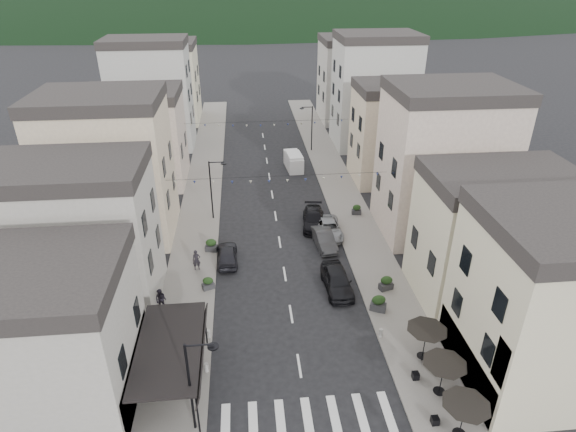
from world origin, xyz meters
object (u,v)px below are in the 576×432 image
parked_car_b (324,239)px  pedestrian_a (197,260)px  parked_car_a (337,280)px  parked_car_d (313,219)px  parked_car_e (227,254)px  pedestrian_b (161,300)px  parked_car_c (329,228)px  delivery_van (294,161)px

parked_car_b → pedestrian_a: bearing=-171.7°
parked_car_a → parked_car_b: size_ratio=1.14×
parked_car_d → parked_car_e: bearing=-138.6°
parked_car_b → parked_car_d: size_ratio=0.86×
parked_car_e → pedestrian_b: (-4.60, -5.96, 0.26)m
pedestrian_a → pedestrian_b: size_ratio=1.03×
parked_car_a → pedestrian_b: size_ratio=2.84×
pedestrian_a → parked_car_c: bearing=12.1°
parked_car_a → pedestrian_a: (-10.82, 3.58, 0.18)m
parked_car_d → delivery_van: delivery_van is taller
parked_car_b → parked_car_a: bearing=-96.5°
parked_car_e → pedestrian_a: size_ratio=2.36×
parked_car_e → pedestrian_b: 7.53m
parked_car_b → parked_car_d: (-0.41, 3.77, 0.02)m
parked_car_c → parked_car_d: size_ratio=0.96×
pedestrian_a → delivery_van: bearing=54.2°
parked_car_a → pedestrian_a: 11.40m
parked_car_e → delivery_van: (7.69, 19.82, 0.30)m
parked_car_c → parked_car_b: bearing=-110.2°
parked_car_e → pedestrian_a: bearing=22.7°
parked_car_d → pedestrian_b: (-12.64, -11.42, 0.25)m
delivery_van → pedestrian_a: delivery_van is taller
parked_car_c → parked_car_e: size_ratio=1.14×
parked_car_a → pedestrian_b: bearing=-176.7°
delivery_van → parked_car_e: bearing=-116.1°
parked_car_e → pedestrian_b: size_ratio=2.45×
parked_car_a → pedestrian_b: (-12.99, -1.30, 0.15)m
parked_car_e → parked_car_d: bearing=-147.0°
parked_car_b → pedestrian_b: size_ratio=2.49×
parked_car_d → parked_car_c: bearing=-50.2°
parked_car_b → delivery_van: (-0.77, 18.13, 0.31)m
parked_car_a → delivery_van: (-0.70, 24.48, 0.19)m
delivery_van → parked_car_c: bearing=-89.6°
parked_car_d → parked_car_a: bearing=-80.8°
parked_car_b → pedestrian_a: size_ratio=2.40×
parked_car_b → pedestrian_b: pedestrian_b is taller
delivery_van → parked_car_d: bearing=-93.5°
delivery_van → pedestrian_a: (-10.12, -20.89, -0.01)m
parked_car_e → parked_car_a: bearing=149.7°
delivery_van → pedestrian_b: (-12.29, -25.78, -0.04)m
parked_car_b → parked_car_e: bearing=-174.7°
parked_car_c → pedestrian_a: size_ratio=2.69×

